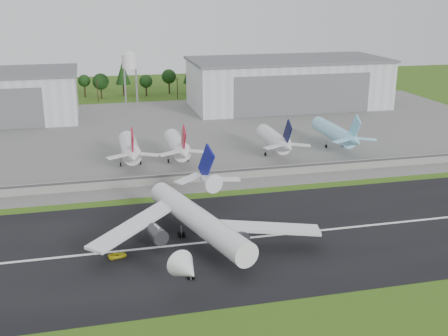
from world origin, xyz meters
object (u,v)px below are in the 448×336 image
object	(u,v)px
ground_vehicle	(117,255)
parked_jet_red_a	(130,149)
main_airliner	(198,226)
parked_jet_navy	(276,140)
parked_jet_red_b	(178,146)
parked_jet_skyblue	(337,133)

from	to	relation	value
ground_vehicle	parked_jet_red_a	bearing A→B (deg)	-17.62
ground_vehicle	main_airliner	bearing A→B (deg)	-92.17
ground_vehicle	parked_jet_red_a	size ratio (longest dim) A/B	0.13
parked_jet_red_a	parked_jet_navy	xyz separation A→B (m)	(53.06, -0.02, -0.16)
main_airliner	parked_jet_red_b	size ratio (longest dim) A/B	1.86
parked_jet_red_a	parked_jet_navy	bearing A→B (deg)	-0.02
main_airliner	parked_jet_skyblue	xyz separation A→B (m)	(68.77, 71.99, 1.28)
ground_vehicle	parked_jet_red_a	distance (m)	70.63
parked_jet_red_a	parked_jet_skyblue	distance (m)	79.62
parked_jet_red_b	main_airliner	bearing A→B (deg)	-95.21
parked_jet_red_b	parked_jet_skyblue	size ratio (longest dim) A/B	0.84
main_airliner	ground_vehicle	size ratio (longest dim) A/B	13.82
main_airliner	parked_jet_red_a	bearing A→B (deg)	-97.32
ground_vehicle	parked_jet_red_a	xyz separation A→B (m)	(8.80, 69.84, 5.73)
parked_jet_red_b	parked_jet_navy	bearing A→B (deg)	-0.01
main_airliner	parked_jet_navy	xyz separation A→B (m)	(42.36, 66.99, 1.37)
parked_jet_skyblue	parked_jet_red_a	bearing A→B (deg)	-176.42
parked_jet_skyblue	ground_vehicle	bearing A→B (deg)	-139.71
main_airliner	ground_vehicle	xyz separation A→B (m)	(-19.49, -2.83, -4.21)
parked_jet_red_b	parked_jet_skyblue	distance (m)	62.86
parked_jet_red_a	main_airliner	bearing A→B (deg)	-80.93
parked_jet_navy	parked_jet_red_a	bearing A→B (deg)	179.98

